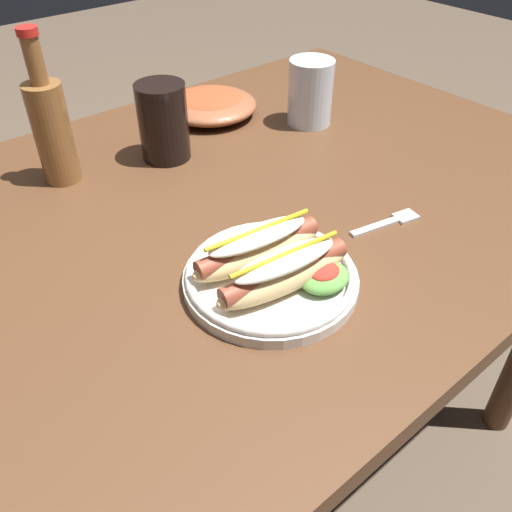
{
  "coord_description": "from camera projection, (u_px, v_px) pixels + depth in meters",
  "views": [
    {
      "loc": [
        -0.44,
        -0.6,
        1.22
      ],
      "look_at": [
        -0.08,
        -0.16,
        0.77
      ],
      "focal_mm": 37.96,
      "sensor_mm": 36.0,
      "label": 1
    }
  ],
  "objects": [
    {
      "name": "water_cup",
      "position": [
        310.0,
        92.0,
        1.07
      ],
      "size": [
        0.09,
        0.09,
        0.13
      ],
      "primitive_type": "cylinder",
      "color": "silver",
      "rests_on": "dining_table"
    },
    {
      "name": "ground_plane",
      "position": [
        237.0,
        453.0,
        1.34
      ],
      "size": [
        8.0,
        8.0,
        0.0
      ],
      "primitive_type": "plane",
      "color": "brown"
    },
    {
      "name": "side_bowl",
      "position": [
        210.0,
        104.0,
        1.12
      ],
      "size": [
        0.19,
        0.19,
        0.05
      ],
      "color": "brown",
      "rests_on": "dining_table"
    },
    {
      "name": "glass_bottle",
      "position": [
        51.0,
        127.0,
        0.88
      ],
      "size": [
        0.06,
        0.06,
        0.25
      ],
      "color": "brown",
      "rests_on": "dining_table"
    },
    {
      "name": "dining_table",
      "position": [
        229.0,
        249.0,
        0.94
      ],
      "size": [
        1.33,
        0.9,
        0.74
      ],
      "color": "#51331E",
      "rests_on": "ground_plane"
    },
    {
      "name": "hot_dog_plate",
      "position": [
        273.0,
        269.0,
        0.7
      ],
      "size": [
        0.23,
        0.23,
        0.08
      ],
      "color": "silver",
      "rests_on": "dining_table"
    },
    {
      "name": "soda_cup",
      "position": [
        163.0,
        122.0,
        0.96
      ],
      "size": [
        0.09,
        0.09,
        0.14
      ],
      "primitive_type": "cylinder",
      "color": "black",
      "rests_on": "dining_table"
    },
    {
      "name": "fork",
      "position": [
        390.0,
        222.0,
        0.83
      ],
      "size": [
        0.12,
        0.04,
        0.0
      ],
      "rotation": [
        0.0,
        0.0,
        -0.21
      ],
      "color": "silver",
      "rests_on": "dining_table"
    }
  ]
}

